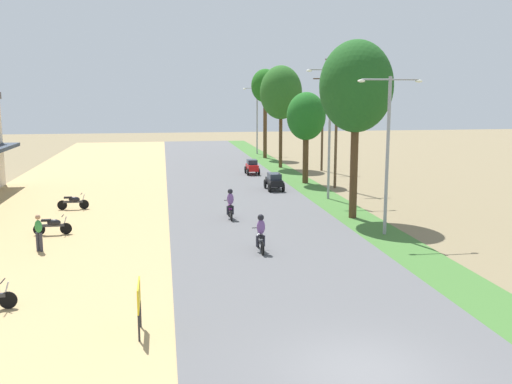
{
  "coord_description": "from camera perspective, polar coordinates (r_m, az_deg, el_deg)",
  "views": [
    {
      "loc": [
        -4.69,
        -12.5,
        6.79
      ],
      "look_at": [
        0.12,
        17.2,
        1.63
      ],
      "focal_mm": 40.36,
      "sensor_mm": 36.0,
      "label": 1
    }
  ],
  "objects": [
    {
      "name": "road_strip",
      "position": [
        14.96,
        10.63,
        -17.26
      ],
      "size": [
        9.0,
        140.0,
        0.08
      ],
      "primitive_type": "cube",
      "color": "#565659",
      "rests_on": "ground"
    },
    {
      "name": "utility_pole_near",
      "position": [
        51.25,
        6.61,
        7.07
      ],
      "size": [
        1.8,
        0.2,
        8.56
      ],
      "color": "brown",
      "rests_on": "ground"
    },
    {
      "name": "ground_plane",
      "position": [
        14.98,
        10.63,
        -17.39
      ],
      "size": [
        180.0,
        180.0,
        0.0
      ],
      "primitive_type": "plane",
      "color": "#7A6B4C"
    },
    {
      "name": "streetlamp_mid",
      "position": [
        37.07,
        7.31,
        6.64
      ],
      "size": [
        3.16,
        0.2,
        8.36
      ],
      "color": "gray",
      "rests_on": "median_strip"
    },
    {
      "name": "motorbike_ahead_second",
      "position": [
        31.14,
        -2.58,
        -1.26
      ],
      "size": [
        0.54,
        1.8,
        1.66
      ],
      "color": "black",
      "rests_on": "road_strip"
    },
    {
      "name": "median_tree_nearest",
      "position": [
        31.39,
        9.9,
        10.18
      ],
      "size": [
        3.92,
        3.92,
        9.54
      ],
      "color": "#4C351E",
      "rests_on": "median_strip"
    },
    {
      "name": "median_tree_second",
      "position": [
        43.54,
        4.99,
        7.4
      ],
      "size": [
        2.92,
        2.92,
        6.85
      ],
      "color": "#4C351E",
      "rests_on": "median_strip"
    },
    {
      "name": "street_signboard",
      "position": [
        16.74,
        -11.53,
        -10.31
      ],
      "size": [
        0.06,
        1.3,
        1.5
      ],
      "color": "#262628",
      "rests_on": "dirt_shoulder"
    },
    {
      "name": "car_hatchback_red",
      "position": [
        48.4,
        -0.39,
        2.56
      ],
      "size": [
        1.04,
        2.0,
        1.23
      ],
      "color": "red",
      "rests_on": "road_strip"
    },
    {
      "name": "motorbike_foreground_rider",
      "position": [
        24.67,
        0.44,
        -4.19
      ],
      "size": [
        0.54,
        1.8,
        1.66
      ],
      "color": "black",
      "rests_on": "road_strip"
    },
    {
      "name": "parked_motorbike_third",
      "position": [
        35.41,
        -17.64,
        -0.87
      ],
      "size": [
        1.8,
        0.54,
        0.94
      ],
      "color": "black",
      "rests_on": "dirt_shoulder"
    },
    {
      "name": "utility_pole_far",
      "position": [
        41.79,
        7.97,
        7.21
      ],
      "size": [
        1.8,
        0.2,
        9.65
      ],
      "color": "brown",
      "rests_on": "ground"
    },
    {
      "name": "median_tree_fourth",
      "position": [
        60.7,
        0.92,
        10.36
      ],
      "size": [
        2.91,
        2.91,
        9.27
      ],
      "color": "#4C351E",
      "rests_on": "median_strip"
    },
    {
      "name": "parked_motorbike_second",
      "position": [
        29.41,
        -19.48,
        -3.08
      ],
      "size": [
        1.8,
        0.54,
        0.94
      ],
      "color": "black",
      "rests_on": "dirt_shoulder"
    },
    {
      "name": "streetlamp_far",
      "position": [
        64.94,
        0.11,
        7.61
      ],
      "size": [
        3.16,
        0.2,
        7.47
      ],
      "color": "gray",
      "rests_on": "median_strip"
    },
    {
      "name": "car_sedan_black",
      "position": [
        40.45,
        1.81,
        1.13
      ],
      "size": [
        1.1,
        2.26,
        1.19
      ],
      "color": "black",
      "rests_on": "road_strip"
    },
    {
      "name": "median_tree_third",
      "position": [
        52.78,
        2.49,
        9.8
      ],
      "size": [
        3.82,
        3.82,
        9.24
      ],
      "color": "#4C351E",
      "rests_on": "median_strip"
    },
    {
      "name": "pedestrian_on_shoulder",
      "position": [
        26.47,
        -20.74,
        -3.62
      ],
      "size": [
        0.43,
        0.39,
        1.62
      ],
      "color": "#33333D",
      "rests_on": "dirt_shoulder"
    },
    {
      "name": "streetlamp_near",
      "position": [
        27.95,
        12.93,
        4.61
      ],
      "size": [
        3.16,
        0.2,
        7.52
      ],
      "color": "gray",
      "rests_on": "median_strip"
    }
  ]
}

